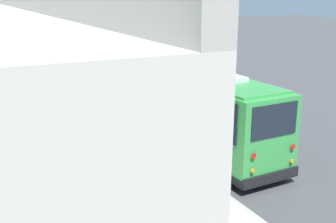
% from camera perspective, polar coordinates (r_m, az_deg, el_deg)
% --- Properties ---
extents(ground_plane, '(160.00, 160.00, 0.00)m').
position_cam_1_polar(ground_plane, '(18.55, 4.24, -4.48)').
color(ground_plane, '#474749').
extents(sidewalk_slab, '(80.00, 4.16, 0.15)m').
position_cam_1_polar(sidewalk_slab, '(16.97, -7.28, -6.29)').
color(sidewalk_slab, beige).
rests_on(sidewalk_slab, ground).
extents(curb_strip, '(80.00, 0.14, 0.15)m').
position_cam_1_polar(curb_strip, '(17.73, -0.71, -5.16)').
color(curb_strip, '#AAA69D').
rests_on(curb_strip, ground).
extents(shuttle_bus, '(9.66, 2.90, 3.43)m').
position_cam_1_polar(shuttle_bus, '(17.70, 3.83, 0.79)').
color(shuttle_bus, green).
rests_on(shuttle_bus, ground).
extents(parked_sedan_gray, '(4.70, 1.90, 1.29)m').
position_cam_1_polar(parked_sedan_gray, '(26.83, -8.34, 3.15)').
color(parked_sedan_gray, slate).
rests_on(parked_sedan_gray, ground).
extents(parked_sedan_white, '(4.68, 1.86, 1.31)m').
position_cam_1_polar(parked_sedan_white, '(32.97, -11.87, 5.38)').
color(parked_sedan_white, silver).
rests_on(parked_sedan_white, ground).
extents(parked_sedan_silver, '(4.75, 1.94, 1.29)m').
position_cam_1_polar(parked_sedan_silver, '(40.24, -14.63, 7.04)').
color(parked_sedan_silver, '#A8AAAF').
rests_on(parked_sedan_silver, ground).
extents(parked_sedan_tan, '(4.47, 2.05, 1.26)m').
position_cam_1_polar(parked_sedan_tan, '(46.37, -16.27, 8.02)').
color(parked_sedan_tan, tan).
rests_on(parked_sedan_tan, ground).
extents(parked_sedan_navy, '(4.67, 2.00, 1.33)m').
position_cam_1_polar(parked_sedan_navy, '(52.39, -17.53, 8.81)').
color(parked_sedan_navy, '#19234C').
rests_on(parked_sedan_navy, ground).
extents(sign_post_near, '(0.06, 0.22, 1.58)m').
position_cam_1_polar(sign_post_near, '(13.30, 6.67, -8.56)').
color(sign_post_near, gray).
rests_on(sign_post_near, sidewalk_slab).
extents(sign_post_far, '(0.06, 0.22, 1.55)m').
position_cam_1_polar(sign_post_far, '(14.84, 2.55, -5.87)').
color(sign_post_far, gray).
rests_on(sign_post_far, sidewalk_slab).
extents(lane_stripe_mid, '(2.40, 0.14, 0.01)m').
position_cam_1_polar(lane_stripe_mid, '(19.67, 14.00, -3.72)').
color(lane_stripe_mid, silver).
rests_on(lane_stripe_mid, ground).
extents(lane_stripe_ahead, '(2.40, 0.14, 0.01)m').
position_cam_1_polar(lane_stripe_ahead, '(24.29, 4.87, 0.46)').
color(lane_stripe_ahead, silver).
rests_on(lane_stripe_ahead, ground).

